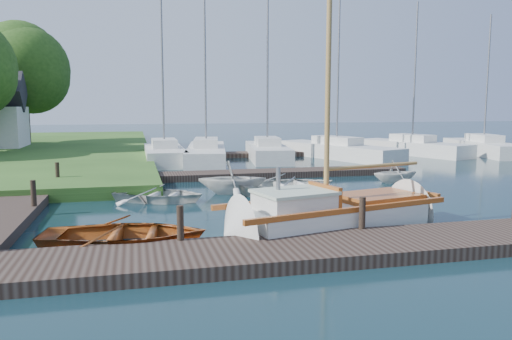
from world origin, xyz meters
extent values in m
plane|color=black|center=(0.00, 0.00, 0.00)|extent=(160.00, 160.00, 0.00)
cube|color=black|center=(0.00, -6.00, 0.15)|extent=(18.00, 2.20, 0.30)
cube|color=black|center=(-8.00, 2.00, 0.15)|extent=(2.20, 18.00, 0.30)
cube|color=black|center=(2.00, 6.50, 0.15)|extent=(14.00, 1.60, 0.30)
cube|color=black|center=(10.00, 16.00, 0.15)|extent=(30.00, 1.60, 0.30)
cylinder|color=black|center=(-3.00, -5.00, 0.70)|extent=(0.16, 0.16, 0.80)
cylinder|color=black|center=(1.50, -5.00, 0.70)|extent=(0.16, 0.16, 0.80)
cylinder|color=black|center=(-7.00, 0.00, 0.70)|extent=(0.16, 0.16, 0.80)
cylinder|color=black|center=(-7.00, 5.00, 0.70)|extent=(0.16, 0.16, 0.80)
cube|color=silver|center=(1.16, -3.88, 0.23)|extent=(5.33, 3.11, 0.90)
cone|color=silver|center=(4.12, -3.16, 0.23)|extent=(1.72, 2.21, 1.96)
cone|color=silver|center=(-1.71, -4.57, 0.23)|extent=(1.43, 2.14, 1.96)
cube|color=brown|center=(0.94, -2.96, 0.74)|extent=(6.06, 1.57, 0.14)
cube|color=brown|center=(1.38, -4.79, 0.74)|extent=(6.06, 1.57, 0.14)
cube|color=brown|center=(4.46, -3.08, 0.74)|extent=(0.37, 1.10, 0.14)
cube|color=silver|center=(-0.01, -4.16, 0.90)|extent=(2.08, 1.78, 0.44)
cube|color=#B2C4AC|center=(-0.01, -4.16, 1.15)|extent=(2.20, 1.90, 0.08)
cube|color=brown|center=(0.91, -3.94, 0.98)|extent=(0.44, 1.39, 0.60)
cylinder|color=slate|center=(-0.37, -3.94, 1.48)|extent=(0.12, 0.12, 0.60)
cube|color=brown|center=(2.71, -3.50, 0.78)|extent=(2.49, 1.97, 0.20)
cylinder|color=olive|center=(0.96, -3.92, 4.88)|extent=(0.14, 0.14, 8.40)
cylinder|color=olive|center=(2.52, -3.55, 1.68)|extent=(3.13, 0.85, 0.10)
imported|color=brown|center=(-4.26, -4.19, 0.40)|extent=(4.24, 3.31, 0.80)
imported|color=silver|center=(-3.17, 1.46, 0.33)|extent=(3.86, 3.42, 0.66)
imported|color=silver|center=(-0.34, 2.38, 0.68)|extent=(2.88, 2.59, 1.36)
imported|color=silver|center=(1.78, 2.04, 0.40)|extent=(4.13, 3.13, 0.81)
imported|color=silver|center=(7.11, 3.36, 0.55)|extent=(2.13, 1.86, 1.09)
cube|color=silver|center=(-2.23, 13.86, 0.45)|extent=(2.23, 7.52, 0.90)
cube|color=silver|center=(-2.23, 13.86, 1.15)|extent=(1.41, 2.63, 0.50)
cylinder|color=slate|center=(-2.23, 13.86, 5.34)|extent=(0.12, 0.12, 8.88)
cube|color=silver|center=(0.28, 13.87, 0.45)|extent=(3.69, 9.69, 0.90)
cube|color=silver|center=(0.28, 13.87, 1.15)|extent=(1.91, 3.49, 0.50)
cylinder|color=slate|center=(0.28, 13.87, 5.62)|extent=(0.12, 0.12, 9.43)
cube|color=silver|center=(4.18, 14.08, 0.45)|extent=(3.34, 8.12, 0.90)
cube|color=silver|center=(4.18, 14.08, 1.15)|extent=(1.79, 2.94, 0.50)
cylinder|color=slate|center=(4.18, 14.08, 6.11)|extent=(0.12, 0.12, 10.42)
cube|color=silver|center=(8.73, 13.75, 0.45)|extent=(5.42, 9.94, 0.90)
cube|color=silver|center=(8.73, 13.75, 1.15)|extent=(2.49, 3.70, 0.50)
cylinder|color=slate|center=(8.73, 13.75, 6.69)|extent=(0.12, 0.12, 11.58)
cube|color=silver|center=(14.78, 14.75, 0.45)|extent=(4.99, 8.65, 0.90)
cube|color=silver|center=(14.78, 14.75, 1.15)|extent=(2.34, 3.25, 0.50)
cylinder|color=slate|center=(14.78, 14.75, 5.59)|extent=(0.12, 0.12, 9.39)
cube|color=silver|center=(19.60, 13.57, 0.45)|extent=(3.86, 8.74, 0.90)
cube|color=silver|center=(19.60, 13.57, 1.15)|extent=(1.97, 3.19, 0.50)
cylinder|color=slate|center=(19.60, 13.57, 5.18)|extent=(0.12, 0.12, 8.56)
cylinder|color=#332114|center=(-12.00, 26.00, 2.34)|extent=(0.36, 0.36, 3.67)
sphere|color=#1F4213|center=(-12.00, 26.00, 6.11)|extent=(6.73, 6.73, 6.73)
sphere|color=#1F4213|center=(-11.50, 25.70, 5.60)|extent=(5.71, 5.71, 5.71)
sphere|color=#1F4213|center=(-12.40, 26.40, 6.82)|extent=(6.12, 6.12, 6.12)
camera|label=1|loc=(-3.96, -16.18, 3.34)|focal=35.00mm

